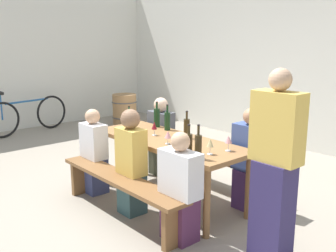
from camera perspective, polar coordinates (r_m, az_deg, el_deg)
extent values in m
plane|color=gray|center=(4.70, 0.00, -10.77)|extent=(24.00, 24.00, 0.00)
cube|color=silver|center=(6.92, 21.22, 9.58)|extent=(14.00, 0.20, 3.20)
cube|color=silver|center=(8.70, -22.32, 9.94)|extent=(0.20, 6.94, 3.20)
cube|color=olive|center=(4.46, 0.00, -2.19)|extent=(2.01, 0.75, 0.05)
cylinder|color=olive|center=(5.11, -9.56, -4.83)|extent=(0.07, 0.07, 0.70)
cylinder|color=olive|center=(3.75, 5.73, -11.31)|extent=(0.07, 0.07, 0.70)
cylinder|color=olive|center=(5.45, -3.87, -3.57)|extent=(0.07, 0.07, 0.70)
cylinder|color=olive|center=(4.20, 11.76, -8.82)|extent=(0.07, 0.07, 0.70)
cube|color=brown|center=(4.16, -7.13, -7.68)|extent=(1.91, 0.30, 0.04)
cube|color=brown|center=(4.93, -12.66, -7.40)|extent=(0.06, 0.24, 0.41)
cube|color=brown|center=(3.63, 0.80, -14.63)|extent=(0.06, 0.24, 0.41)
cube|color=brown|center=(4.99, 5.89, -4.15)|extent=(1.91, 0.30, 0.04)
cube|color=brown|center=(5.65, -0.50, -4.47)|extent=(0.06, 0.24, 0.41)
cube|color=brown|center=(4.56, 13.76, -9.11)|extent=(0.06, 0.24, 0.41)
cylinder|color=#143319|center=(5.04, -1.65, 1.24)|extent=(0.08, 0.08, 0.24)
cylinder|color=#143319|center=(5.01, -1.66, 3.03)|extent=(0.03, 0.03, 0.08)
cylinder|color=black|center=(5.00, -1.66, 3.54)|extent=(0.03, 0.03, 0.01)
cylinder|color=#332814|center=(3.78, 3.07, -2.82)|extent=(0.07, 0.07, 0.22)
cylinder|color=#332814|center=(3.74, 3.10, -0.57)|extent=(0.03, 0.03, 0.08)
cylinder|color=black|center=(3.73, 3.11, 0.14)|extent=(0.03, 0.03, 0.01)
cylinder|color=#234C2D|center=(4.89, -5.72, 0.63)|extent=(0.07, 0.07, 0.21)
cylinder|color=#234C2D|center=(4.86, -5.76, 2.32)|extent=(0.02, 0.02, 0.08)
cylinder|color=black|center=(4.85, -5.77, 2.88)|extent=(0.03, 0.03, 0.01)
cylinder|color=#143319|center=(4.86, -0.10, 0.70)|extent=(0.07, 0.07, 0.23)
cylinder|color=#143319|center=(4.83, -0.10, 2.53)|extent=(0.03, 0.03, 0.09)
cylinder|color=black|center=(4.82, -0.10, 3.11)|extent=(0.03, 0.03, 0.01)
cylinder|color=#332814|center=(3.69, 4.47, -3.12)|extent=(0.07, 0.07, 0.23)
cylinder|color=#332814|center=(3.65, 4.51, -0.66)|extent=(0.02, 0.02, 0.09)
cylinder|color=black|center=(3.64, 4.53, 0.13)|extent=(0.03, 0.03, 0.01)
cylinder|color=#332814|center=(4.46, 2.77, -0.40)|extent=(0.07, 0.07, 0.23)
cylinder|color=#332814|center=(4.42, 2.79, 1.56)|extent=(0.02, 0.02, 0.08)
cylinder|color=black|center=(4.41, 2.79, 2.16)|extent=(0.03, 0.03, 0.01)
cylinder|color=silver|center=(4.23, -0.02, -2.63)|extent=(0.06, 0.06, 0.01)
cylinder|color=silver|center=(4.22, -0.02, -2.18)|extent=(0.01, 0.01, 0.06)
cone|color=#D18C93|center=(4.20, -0.02, -1.26)|extent=(0.08, 0.08, 0.08)
cylinder|color=silver|center=(3.87, 6.19, -4.14)|extent=(0.06, 0.06, 0.01)
cylinder|color=silver|center=(3.86, 6.20, -3.59)|extent=(0.01, 0.01, 0.07)
cone|color=beige|center=(3.84, 6.23, -2.45)|extent=(0.07, 0.07, 0.09)
cylinder|color=silver|center=(4.02, 8.83, -3.62)|extent=(0.06, 0.06, 0.01)
cylinder|color=silver|center=(4.00, 8.85, -3.02)|extent=(0.01, 0.01, 0.08)
cone|color=#D18C93|center=(3.98, 8.89, -1.95)|extent=(0.08, 0.08, 0.07)
cylinder|color=silver|center=(4.00, 2.30, -3.54)|extent=(0.06, 0.06, 0.01)
cylinder|color=silver|center=(3.99, 2.31, -2.97)|extent=(0.01, 0.01, 0.08)
cone|color=beige|center=(3.97, 2.32, -1.87)|extent=(0.07, 0.07, 0.08)
cylinder|color=silver|center=(4.61, -2.02, -1.36)|extent=(0.06, 0.06, 0.01)
cylinder|color=silver|center=(4.60, -2.02, -0.90)|extent=(0.01, 0.01, 0.07)
cone|color=maroon|center=(4.58, -2.03, 0.08)|extent=(0.07, 0.07, 0.09)
cube|color=navy|center=(4.92, -10.69, -7.07)|extent=(0.26, 0.24, 0.45)
cube|color=silver|center=(4.80, -10.90, -2.15)|extent=(0.35, 0.20, 0.42)
sphere|color=tan|center=(4.73, -11.06, 1.40)|extent=(0.18, 0.18, 0.18)
cube|color=#304E51|center=(4.31, -5.33, -9.83)|extent=(0.24, 0.24, 0.45)
cube|color=gold|center=(4.15, -5.46, -3.75)|extent=(0.33, 0.20, 0.50)
sphere|color=#846047|center=(4.06, -5.56, 1.05)|extent=(0.21, 0.21, 0.21)
cube|color=#53294A|center=(3.76, 1.75, -13.26)|extent=(0.31, 0.24, 0.45)
cube|color=silver|center=(3.59, 1.80, -6.97)|extent=(0.42, 0.20, 0.42)
sphere|color=tan|center=(3.50, 1.83, -2.30)|extent=(0.18, 0.18, 0.18)
cube|color=#3F4433|center=(5.48, -1.02, -4.80)|extent=(0.28, 0.24, 0.45)
cube|color=#4C515B|center=(5.36, -1.04, -0.23)|extent=(0.37, 0.20, 0.45)
sphere|color=beige|center=(5.30, -1.05, 3.15)|extent=(0.20, 0.20, 0.20)
cube|color=#482D69|center=(4.49, 11.70, -9.09)|extent=(0.28, 0.24, 0.45)
cube|color=#384C8C|center=(4.34, 11.99, -3.15)|extent=(0.37, 0.20, 0.52)
sphere|color=#A87A5B|center=(4.26, 12.20, 1.40)|extent=(0.19, 0.19, 0.19)
cube|color=navy|center=(3.48, 15.06, -12.02)|extent=(0.31, 0.24, 0.88)
cube|color=gold|center=(3.25, 15.80, -0.18)|extent=(0.42, 0.20, 0.59)
sphere|color=tan|center=(3.19, 16.21, 6.58)|extent=(0.19, 0.19, 0.19)
cylinder|color=#9E7247|center=(8.70, -6.41, 2.45)|extent=(0.53, 0.53, 0.68)
torus|color=#4C4C51|center=(8.67, -6.44, 3.56)|extent=(0.56, 0.56, 0.02)
torus|color=#4C4C51|center=(8.73, -6.39, 1.35)|extent=(0.56, 0.56, 0.02)
torus|color=black|center=(8.64, -16.77, 1.99)|extent=(0.16, 0.70, 0.70)
torus|color=black|center=(8.09, -23.17, 0.81)|extent=(0.16, 0.70, 0.70)
cylinder|color=#1E5999|center=(8.30, -20.02, 3.45)|extent=(0.20, 0.92, 0.04)
cylinder|color=#1E5999|center=(8.05, -23.32, 2.55)|extent=(0.03, 0.03, 0.50)
cube|color=black|center=(8.01, -23.49, 4.45)|extent=(0.20, 0.08, 0.05)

